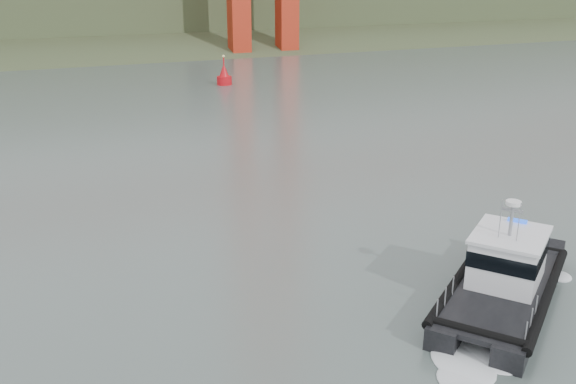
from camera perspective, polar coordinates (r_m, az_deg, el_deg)
name	(u,v)px	position (r m, az deg, el deg)	size (l,w,h in m)	color
ground	(355,283)	(29.85, 5.98, -8.05)	(400.00, 400.00, 0.00)	#485551
patrol_boat	(504,277)	(29.04, 18.64, -7.21)	(10.03, 9.13, 4.85)	black
nav_buoy	(224,76)	(78.00, -5.69, 10.18)	(1.79, 1.79, 3.72)	red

